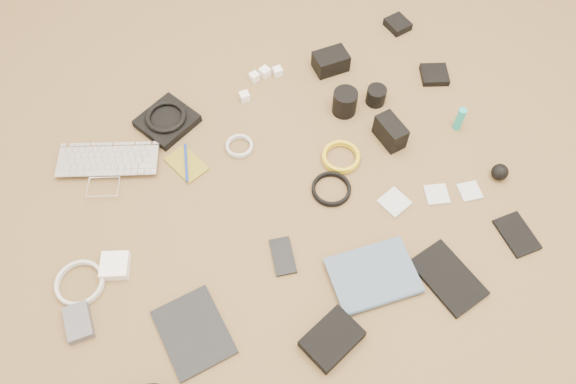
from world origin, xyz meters
name	(u,v)px	position (x,y,z in m)	size (l,w,h in m)	color
laptop	(107,173)	(-0.45, 0.31, 0.01)	(0.31, 0.22, 0.02)	silver
headphone_pouch	(167,121)	(-0.22, 0.42, 0.01)	(0.16, 0.16, 0.03)	black
headphones	(166,117)	(-0.22, 0.42, 0.04)	(0.13, 0.13, 0.02)	black
charger_a	(254,77)	(0.12, 0.48, 0.01)	(0.03, 0.03, 0.03)	white
charger_b	(265,72)	(0.16, 0.48, 0.01)	(0.03, 0.03, 0.03)	white
charger_c	(278,71)	(0.20, 0.46, 0.01)	(0.03, 0.03, 0.03)	white
charger_d	(245,96)	(0.05, 0.41, 0.01)	(0.03, 0.03, 0.03)	white
dslr_camera	(331,61)	(0.38, 0.41, 0.03)	(0.11, 0.08, 0.07)	black
lens_pouch	(398,24)	(0.70, 0.48, 0.01)	(0.07, 0.08, 0.03)	black
notebook_olive	(186,164)	(-0.22, 0.24, 0.00)	(0.08, 0.13, 0.01)	olive
pen_blue	(186,163)	(-0.22, 0.24, 0.01)	(0.01, 0.01, 0.14)	#1332A2
cable_white_a	(240,147)	(-0.04, 0.23, 0.01)	(0.09, 0.09, 0.01)	silver
lens_a	(345,102)	(0.33, 0.22, 0.04)	(0.08, 0.08, 0.09)	black
lens_b	(376,96)	(0.45, 0.21, 0.03)	(0.07, 0.07, 0.06)	black
card_reader	(434,75)	(0.69, 0.22, 0.01)	(0.09, 0.09, 0.02)	black
power_brick	(115,266)	(-0.52, -0.01, 0.02)	(0.08, 0.08, 0.03)	white
cable_white_b	(80,284)	(-0.62, -0.01, 0.01)	(0.14, 0.14, 0.01)	silver
cable_black	(331,190)	(0.15, -0.04, 0.01)	(0.12, 0.12, 0.01)	black
cable_yellow	(341,158)	(0.23, 0.05, 0.01)	(0.12, 0.12, 0.01)	gold
flash	(390,132)	(0.41, 0.05, 0.04)	(0.06, 0.11, 0.08)	black
lens_cleaner	(460,119)	(0.63, 0.00, 0.04)	(0.03, 0.03, 0.09)	#1AAA9C
battery_charger	(78,322)	(-0.65, -0.12, 0.01)	(0.06, 0.10, 0.03)	#515055
tablet	(194,332)	(-0.38, -0.27, 0.00)	(0.16, 0.21, 0.01)	black
phone	(283,256)	(-0.08, -0.18, 0.00)	(0.06, 0.11, 0.01)	black
filter_case_left	(394,202)	(0.30, -0.16, 0.01)	(0.08, 0.08, 0.01)	silver
filter_case_mid	(437,195)	(0.43, -0.19, 0.00)	(0.07, 0.07, 0.01)	silver
filter_case_right	(470,191)	(0.53, -0.22, 0.00)	(0.06, 0.06, 0.01)	silver
air_blower	(500,172)	(0.64, -0.22, 0.03)	(0.05, 0.05, 0.05)	black
drive_case	(332,339)	(-0.07, -0.45, 0.02)	(0.15, 0.11, 0.04)	black
paperback	(385,305)	(0.11, -0.43, 0.01)	(0.17, 0.23, 0.02)	#435972
notebook_black_a	(448,278)	(0.31, -0.43, 0.01)	(0.12, 0.20, 0.01)	black
notebook_black_b	(517,234)	(0.57, -0.41, 0.01)	(0.09, 0.13, 0.01)	black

